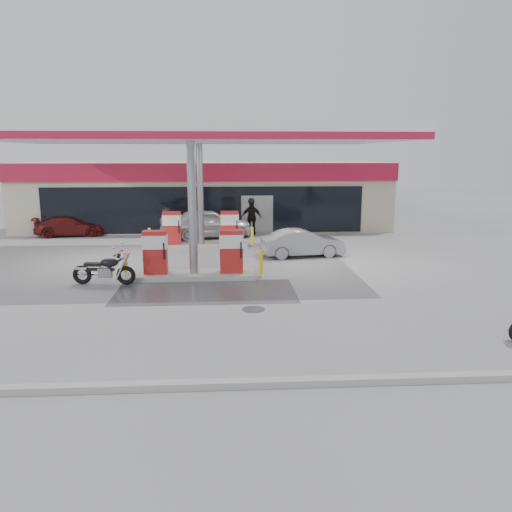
{
  "coord_description": "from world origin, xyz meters",
  "views": [
    {
      "loc": [
        1.19,
        -16.19,
        4.59
      ],
      "look_at": [
        2.2,
        0.05,
        1.2
      ],
      "focal_mm": 35.0,
      "sensor_mm": 36.0,
      "label": 1
    }
  ],
  "objects_px": {
    "pump_island_near": "(194,259)",
    "parked_car_right": "(279,218)",
    "sedan_white": "(209,223)",
    "pump_island_far": "(201,233)",
    "biker_walking": "(251,217)",
    "parked_car_left": "(70,226)",
    "attendant": "(166,227)",
    "hatchback_silver": "(302,243)",
    "parked_motorcycle": "(105,270)"
  },
  "relations": [
    {
      "from": "pump_island_far",
      "to": "pump_island_near",
      "type": "bearing_deg",
      "value": -90.0
    },
    {
      "from": "hatchback_silver",
      "to": "parked_car_right",
      "type": "xyz_separation_m",
      "value": [
        -0.13,
        8.4,
        0.01
      ]
    },
    {
      "from": "sedan_white",
      "to": "parked_car_right",
      "type": "distance_m",
      "value": 5.26
    },
    {
      "from": "parked_motorcycle",
      "to": "pump_island_far",
      "type": "bearing_deg",
      "value": 71.35
    },
    {
      "from": "sedan_white",
      "to": "attendant",
      "type": "xyz_separation_m",
      "value": [
        -2.07,
        -1.87,
        0.11
      ]
    },
    {
      "from": "sedan_white",
      "to": "hatchback_silver",
      "type": "xyz_separation_m",
      "value": [
        4.35,
        -5.27,
        -0.18
      ]
    },
    {
      "from": "sedan_white",
      "to": "hatchback_silver",
      "type": "distance_m",
      "value": 6.83
    },
    {
      "from": "pump_island_far",
      "to": "sedan_white",
      "type": "bearing_deg",
      "value": 84.42
    },
    {
      "from": "hatchback_silver",
      "to": "parked_car_right",
      "type": "height_order",
      "value": "parked_car_right"
    },
    {
      "from": "pump_island_near",
      "to": "parked_motorcycle",
      "type": "relative_size",
      "value": 2.28
    },
    {
      "from": "attendant",
      "to": "pump_island_near",
      "type": "bearing_deg",
      "value": 174.2
    },
    {
      "from": "pump_island_near",
      "to": "sedan_white",
      "type": "distance_m",
      "value": 8.87
    },
    {
      "from": "sedan_white",
      "to": "pump_island_near",
      "type": "bearing_deg",
      "value": 166.81
    },
    {
      "from": "parked_car_right",
      "to": "biker_walking",
      "type": "height_order",
      "value": "biker_walking"
    },
    {
      "from": "parked_car_left",
      "to": "parked_car_right",
      "type": "relative_size",
      "value": 0.86
    },
    {
      "from": "pump_island_far",
      "to": "hatchback_silver",
      "type": "distance_m",
      "value": 5.22
    },
    {
      "from": "pump_island_far",
      "to": "parked_motorcycle",
      "type": "height_order",
      "value": "pump_island_far"
    },
    {
      "from": "pump_island_far",
      "to": "parked_car_right",
      "type": "bearing_deg",
      "value": 53.13
    },
    {
      "from": "parked_motorcycle",
      "to": "parked_car_left",
      "type": "relative_size",
      "value": 0.59
    },
    {
      "from": "sedan_white",
      "to": "biker_walking",
      "type": "xyz_separation_m",
      "value": [
        2.39,
        0.93,
        0.18
      ]
    },
    {
      "from": "attendant",
      "to": "parked_car_left",
      "type": "distance_m",
      "value": 6.43
    },
    {
      "from": "parked_car_right",
      "to": "attendant",
      "type": "bearing_deg",
      "value": 131.89
    },
    {
      "from": "pump_island_near",
      "to": "parked_car_left",
      "type": "xyz_separation_m",
      "value": [
        -7.47,
        10.0,
        -0.16
      ]
    },
    {
      "from": "attendant",
      "to": "sedan_white",
      "type": "bearing_deg",
      "value": -68.11
    },
    {
      "from": "pump_island_far",
      "to": "sedan_white",
      "type": "height_order",
      "value": "pump_island_far"
    },
    {
      "from": "parked_car_left",
      "to": "parked_car_right",
      "type": "xyz_separation_m",
      "value": [
        11.97,
        2.0,
        0.06
      ]
    },
    {
      "from": "biker_walking",
      "to": "parked_car_right",
      "type": "bearing_deg",
      "value": 53.24
    },
    {
      "from": "attendant",
      "to": "biker_walking",
      "type": "bearing_deg",
      "value": -78.0
    },
    {
      "from": "pump_island_far",
      "to": "attendant",
      "type": "bearing_deg",
      "value": 150.81
    },
    {
      "from": "pump_island_near",
      "to": "parked_car_left",
      "type": "relative_size",
      "value": 1.35
    },
    {
      "from": "pump_island_near",
      "to": "parked_car_right",
      "type": "distance_m",
      "value": 12.82
    },
    {
      "from": "pump_island_far",
      "to": "sedan_white",
      "type": "distance_m",
      "value": 2.88
    },
    {
      "from": "sedan_white",
      "to": "parked_car_right",
      "type": "relative_size",
      "value": 1.05
    },
    {
      "from": "parked_motorcycle",
      "to": "parked_car_right",
      "type": "relative_size",
      "value": 0.51
    },
    {
      "from": "pump_island_far",
      "to": "hatchback_silver",
      "type": "relative_size",
      "value": 1.39
    },
    {
      "from": "parked_motorcycle",
      "to": "biker_walking",
      "type": "height_order",
      "value": "biker_walking"
    },
    {
      "from": "pump_island_near",
      "to": "pump_island_far",
      "type": "relative_size",
      "value": 1.0
    },
    {
      "from": "biker_walking",
      "to": "pump_island_far",
      "type": "bearing_deg",
      "value": -122.02
    },
    {
      "from": "parked_car_right",
      "to": "biker_walking",
      "type": "relative_size",
      "value": 2.28
    },
    {
      "from": "sedan_white",
      "to": "attendant",
      "type": "relative_size",
      "value": 2.57
    },
    {
      "from": "pump_island_near",
      "to": "parked_car_right",
      "type": "xyz_separation_m",
      "value": [
        4.5,
        12.0,
        -0.09
      ]
    },
    {
      "from": "parked_motorcycle",
      "to": "parked_car_right",
      "type": "height_order",
      "value": "parked_car_right"
    },
    {
      "from": "parked_motorcycle",
      "to": "parked_car_right",
      "type": "distance_m",
      "value": 14.87
    },
    {
      "from": "sedan_white",
      "to": "parked_car_right",
      "type": "bearing_deg",
      "value": -64.79
    },
    {
      "from": "biker_walking",
      "to": "sedan_white",
      "type": "bearing_deg",
      "value": -155.59
    },
    {
      "from": "pump_island_far",
      "to": "parked_car_right",
      "type": "distance_m",
      "value": 7.5
    },
    {
      "from": "parked_motorcycle",
      "to": "hatchback_silver",
      "type": "relative_size",
      "value": 0.61
    },
    {
      "from": "attendant",
      "to": "parked_motorcycle",
      "type": "bearing_deg",
      "value": 150.53
    },
    {
      "from": "parked_car_right",
      "to": "pump_island_far",
      "type": "bearing_deg",
      "value": 146.54
    },
    {
      "from": "pump_island_far",
      "to": "biker_walking",
      "type": "bearing_deg",
      "value": 54.94
    }
  ]
}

